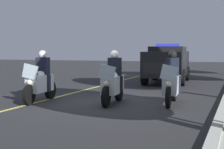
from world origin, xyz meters
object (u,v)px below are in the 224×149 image
Objects in this scene: police_motorcycle_lead_left at (40,81)px; police_suv at (167,62)px; police_motorcycle_trailing at (172,82)px; police_motorcycle_lead_right at (113,82)px.

police_motorcycle_lead_left is 0.43× the size of police_suv.
police_motorcycle_lead_left is 1.00× the size of police_motorcycle_trailing.
police_suv is (-7.22, -1.58, 0.37)m from police_motorcycle_trailing.
police_motorcycle_trailing is (-0.99, 4.21, 0.00)m from police_motorcycle_lead_left.
police_motorcycle_lead_left is at bearing -17.71° from police_suv.
police_motorcycle_trailing is at bearing 12.37° from police_suv.
police_motorcycle_lead_right is (-0.44, 2.42, 0.00)m from police_motorcycle_lead_left.
police_motorcycle_trailing is at bearing 103.24° from police_motorcycle_lead_left.
police_motorcycle_lead_right is 1.00× the size of police_motorcycle_trailing.
police_motorcycle_lead_right is at bearing -72.94° from police_motorcycle_trailing.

